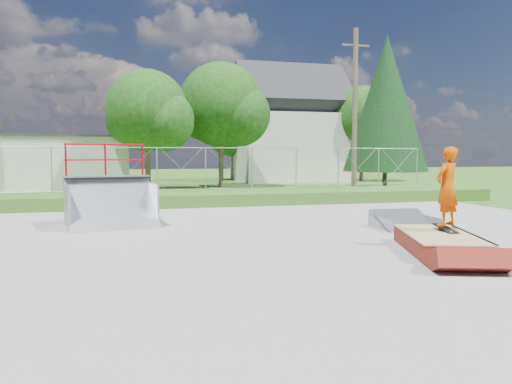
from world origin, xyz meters
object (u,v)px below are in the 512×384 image
at_px(flat_bank_ramp, 405,221).
at_px(quarter_pipe, 111,186).
at_px(grind_box, 439,243).
at_px(skater, 447,190).

bearing_deg(flat_bank_ramp, quarter_pipe, 167.14).
relative_size(grind_box, flat_bank_ramp, 1.91).
xyz_separation_m(grind_box, flat_bank_ramp, (1.08, 3.00, 0.02)).
height_order(quarter_pipe, flat_bank_ramp, quarter_pipe).
xyz_separation_m(flat_bank_ramp, skater, (-0.75, -2.76, 1.04)).
bearing_deg(flat_bank_ramp, skater, -100.68).
xyz_separation_m(quarter_pipe, skater, (6.83, -5.12, 0.11)).
distance_m(quarter_pipe, flat_bank_ramp, 7.99).
height_order(quarter_pipe, skater, quarter_pipe).
bearing_deg(skater, quarter_pipe, -59.65).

